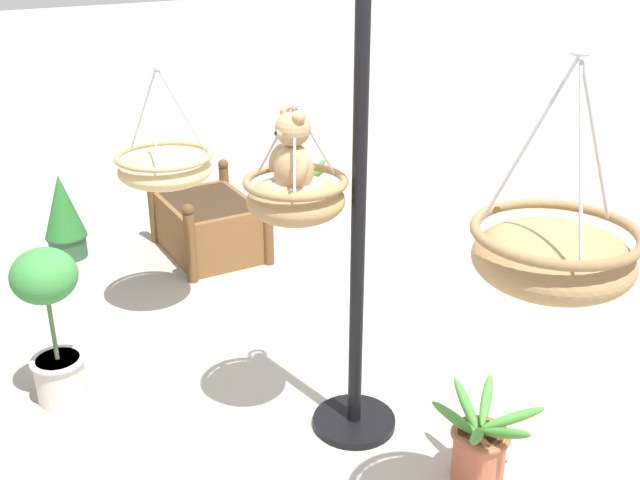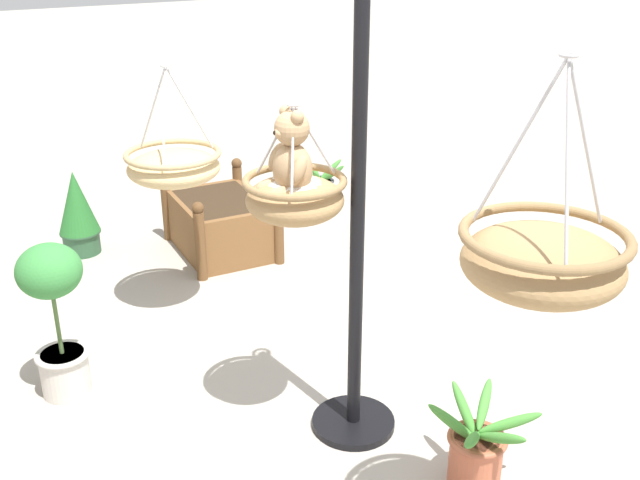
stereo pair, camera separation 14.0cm
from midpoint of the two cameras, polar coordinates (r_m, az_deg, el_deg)
The scene contains 11 objects.
ground_plane at distance 4.30m, azimuth 2.03°, elevation -12.31°, with size 40.00×40.00×0.00m, color #A8A093.
display_pole_central at distance 3.77m, azimuth 3.72°, elevation -5.33°, with size 0.44×0.44×2.30m.
hanging_basket_with_teddy at distance 3.53m, azimuth -0.77°, elevation 3.30°, with size 0.49×0.49×0.56m.
teddy_bear at distance 3.46m, azimuth -1.10°, elevation 6.12°, with size 0.29×0.26×0.42m.
hanging_basket_left_high at distance 2.67m, azimuth 17.89°, elevation -1.35°, with size 0.58×0.58×0.81m.
hanging_basket_right_low at distance 4.88m, azimuth -10.18°, elevation 5.53°, with size 0.61×0.61×0.75m.
wooden_planter_box at distance 6.05m, azimuth -6.83°, elevation 1.30°, with size 0.95×0.73×0.61m.
potted_plant_fern_front at distance 7.06m, azimuth 0.54°, elevation 4.08°, with size 0.49×0.50×0.40m.
potted_plant_bushy_green at distance 6.22m, azimuth -17.20°, elevation 1.97°, with size 0.32×0.32×0.68m.
potted_plant_small_succulent at distance 4.34m, azimuth -18.46°, elevation -5.11°, with size 0.35×0.35×0.92m.
potted_plant_conical_shrub at distance 3.78m, azimuth 12.81°, elevation -15.19°, with size 0.53×0.50×0.45m.
Camera 2 is at (-3.03, 1.72, 2.52)m, focal length 42.42 mm.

